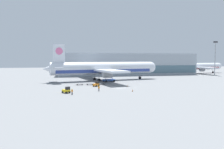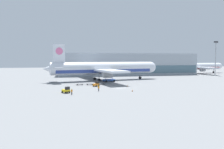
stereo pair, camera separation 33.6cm
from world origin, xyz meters
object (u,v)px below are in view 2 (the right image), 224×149
(light_mast, at_px, (216,55))
(traffic_cone_far, at_px, (127,86))
(airplane_distant, at_px, (196,67))
(baggage_dolly_lead, at_px, (80,84))
(traffic_cone_near, at_px, (132,90))
(baggage_tug_foreground, at_px, (96,84))
(baggage_dolly_second, at_px, (90,84))
(ground_crew_far, at_px, (72,91))
(ground_crew_near, at_px, (99,88))
(baggage_tug_mid, at_px, (66,90))
(airplane_main, at_px, (103,69))
(baggage_dolly_third, at_px, (101,84))
(scissor_lift_loader, at_px, (109,77))

(light_mast, xyz_separation_m, traffic_cone_far, (-70.07, -42.21, -12.34))
(airplane_distant, distance_m, baggage_dolly_lead, 103.03)
(traffic_cone_near, bearing_deg, baggage_tug_foreground, 121.32)
(baggage_dolly_lead, xyz_separation_m, traffic_cone_far, (17.51, -8.16, -0.07))
(light_mast, height_order, traffic_cone_far, light_mast)
(baggage_dolly_lead, bearing_deg, baggage_dolly_second, 2.28)
(light_mast, height_order, ground_crew_far, light_mast)
(ground_crew_near, bearing_deg, ground_crew_far, -160.47)
(light_mast, distance_m, baggage_dolly_lead, 94.76)
(baggage_tug_foreground, bearing_deg, baggage_tug_mid, -169.40)
(baggage_tug_foreground, relative_size, traffic_cone_near, 3.53)
(airplane_main, relative_size, baggage_dolly_second, 15.26)
(airplane_distant, bearing_deg, ground_crew_far, -148.50)
(airplane_main, bearing_deg, traffic_cone_far, -89.55)
(light_mast, height_order, airplane_distant, light_mast)
(baggage_tug_mid, distance_m, traffic_cone_far, 25.69)
(baggage_dolly_lead, bearing_deg, baggage_tug_foreground, -35.41)
(baggage_dolly_lead, relative_size, traffic_cone_near, 4.81)
(baggage_dolly_second, bearing_deg, ground_crew_far, -101.26)
(airplane_distant, relative_size, baggage_dolly_third, 12.78)
(baggage_tug_foreground, xyz_separation_m, baggage_dolly_second, (-1.95, 5.17, -0.49))
(baggage_dolly_third, xyz_separation_m, ground_crew_near, (-3.59, -18.12, 0.67))
(light_mast, height_order, airplane_main, light_mast)
(light_mast, bearing_deg, ground_crew_far, -147.79)
(light_mast, relative_size, baggage_dolly_lead, 5.75)
(baggage_dolly_second, height_order, ground_crew_far, ground_crew_far)
(baggage_tug_foreground, distance_m, ground_crew_far, 20.41)
(baggage_tug_mid, bearing_deg, baggage_dolly_lead, 119.58)
(baggage_tug_mid, relative_size, traffic_cone_near, 3.49)
(baggage_tug_mid, distance_m, ground_crew_near, 10.55)
(ground_crew_far, bearing_deg, baggage_tug_mid, 154.35)
(ground_crew_near, bearing_deg, light_mast, 19.34)
(scissor_lift_loader, xyz_separation_m, ground_crew_near, (-8.93, -27.87, -1.04))
(baggage_tug_foreground, bearing_deg, airplane_main, 32.22)
(baggage_tug_mid, distance_m, baggage_dolly_third, 24.51)
(baggage_dolly_third, bearing_deg, baggage_dolly_lead, -171.24)
(scissor_lift_loader, bearing_deg, airplane_main, 91.68)
(ground_crew_near, height_order, traffic_cone_near, ground_crew_near)
(baggage_tug_mid, xyz_separation_m, baggage_dolly_second, (9.34, 19.59, -0.49))
(baggage_dolly_lead, relative_size, ground_crew_far, 2.12)
(light_mast, xyz_separation_m, ground_crew_near, (-82.54, -51.96, -11.59))
(scissor_lift_loader, relative_size, baggage_tug_mid, 2.07)
(baggage_dolly_third, relative_size, ground_crew_near, 2.10)
(airplane_distant, distance_m, baggage_dolly_third, 95.73)
(baggage_tug_foreground, distance_m, traffic_cone_near, 18.31)
(baggage_dolly_third, distance_m, traffic_cone_far, 12.21)
(airplane_distant, bearing_deg, baggage_tug_mid, -150.28)
(light_mast, height_order, baggage_tug_mid, light_mast)
(airplane_main, distance_m, ground_crew_far, 43.44)
(baggage_dolly_second, bearing_deg, light_mast, 29.72)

